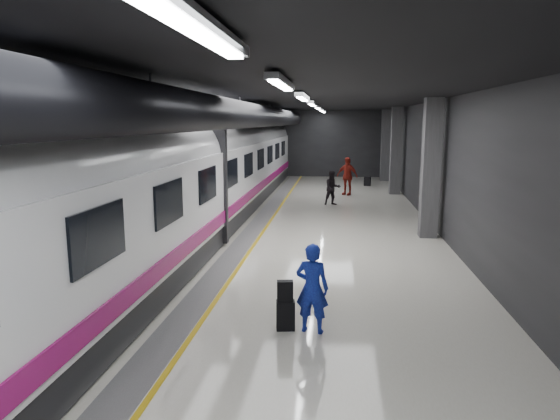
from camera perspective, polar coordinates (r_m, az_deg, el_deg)
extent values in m
plane|color=silver|center=(15.10, 0.46, -4.31)|extent=(40.00, 40.00, 0.00)
cube|color=black|center=(14.65, 0.49, 13.00)|extent=(10.00, 40.00, 0.02)
cube|color=#28282B|center=(34.61, 4.06, 7.56)|extent=(10.00, 0.02, 4.50)
cube|color=#28282B|center=(16.03, -17.64, 4.23)|extent=(0.02, 40.00, 4.50)
cube|color=#28282B|center=(15.02, 19.85, 3.74)|extent=(0.02, 40.00, 4.50)
cube|color=slate|center=(15.30, -4.58, -4.13)|extent=(0.65, 39.80, 0.01)
cube|color=gold|center=(15.23, -3.10, -4.17)|extent=(0.10, 39.80, 0.01)
cylinder|color=black|center=(14.83, -4.61, 10.81)|extent=(0.80, 38.00, 0.80)
cube|color=silver|center=(3.73, -9.06, 19.97)|extent=(0.22, 2.60, 0.10)
cube|color=silver|center=(8.62, 0.17, 14.39)|extent=(0.22, 2.60, 0.10)
cube|color=silver|center=(13.59, 2.60, 12.80)|extent=(0.22, 2.60, 0.10)
cube|color=silver|center=(18.58, 3.72, 12.05)|extent=(0.22, 2.60, 0.10)
cube|color=silver|center=(23.57, 4.36, 11.62)|extent=(0.22, 2.60, 0.10)
cube|color=silver|center=(28.57, 4.78, 11.34)|extent=(0.22, 2.60, 0.10)
cube|color=silver|center=(32.57, 5.02, 11.18)|extent=(0.22, 2.60, 0.10)
cube|color=#515154|center=(16.88, 16.83, 4.54)|extent=(0.55, 0.55, 4.50)
cube|color=#515154|center=(26.75, 13.11, 6.60)|extent=(0.55, 0.55, 4.50)
cube|color=#515154|center=(32.72, 11.95, 7.23)|extent=(0.55, 0.55, 4.50)
cube|color=black|center=(15.69, -11.43, -2.65)|extent=(2.80, 38.00, 0.60)
cube|color=white|center=(15.45, -11.61, 2.43)|extent=(2.90, 38.00, 2.20)
cylinder|color=white|center=(15.36, -11.74, 5.94)|extent=(2.80, 38.00, 2.80)
cube|color=#8D0C5A|center=(15.19, -6.23, -0.62)|extent=(0.04, 38.00, 0.35)
cube|color=black|center=(15.42, -11.64, 3.35)|extent=(3.05, 0.25, 3.80)
cube|color=black|center=(7.52, -20.00, -2.83)|extent=(0.05, 1.60, 0.85)
cube|color=black|center=(10.24, -12.54, 0.84)|extent=(0.05, 1.60, 0.85)
cube|color=black|center=(13.08, -8.26, 2.94)|extent=(0.05, 1.60, 0.85)
cube|color=black|center=(15.98, -5.51, 4.28)|extent=(0.05, 1.60, 0.85)
cube|color=black|center=(18.91, -3.61, 5.20)|extent=(0.05, 1.60, 0.85)
cube|color=black|center=(21.86, -2.21, 5.87)|extent=(0.05, 1.60, 0.85)
cube|color=black|center=(24.82, -1.14, 6.37)|extent=(0.05, 1.60, 0.85)
cube|color=black|center=(27.79, -0.30, 6.77)|extent=(0.05, 1.60, 0.85)
cube|color=black|center=(30.77, 0.38, 7.09)|extent=(0.05, 1.60, 0.85)
imported|color=#183AB6|center=(9.02, 3.69, -8.90)|extent=(0.66, 0.49, 1.64)
cube|color=black|center=(9.28, 0.64, -11.94)|extent=(0.36, 0.26, 0.55)
cube|color=black|center=(9.11, 0.58, -9.25)|extent=(0.31, 0.20, 0.38)
imported|color=black|center=(22.75, 6.02, 2.53)|extent=(0.92, 0.82, 1.57)
imported|color=maroon|center=(26.01, 7.68, 3.86)|extent=(1.24, 0.93, 1.96)
cube|color=black|center=(30.00, 9.96, 3.26)|extent=(0.43, 0.34, 0.55)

